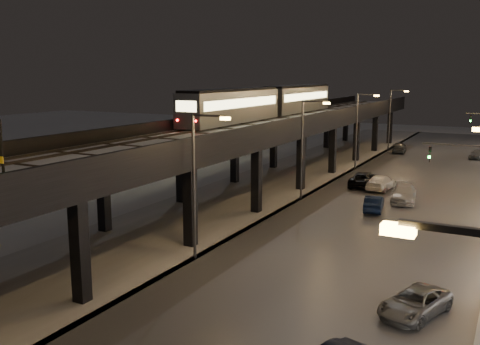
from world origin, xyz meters
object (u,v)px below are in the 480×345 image
at_px(car_far_white, 399,148).
at_px(car_onc_white, 404,194).
at_px(car_mid_silver, 364,180).
at_px(car_mid_dark, 381,183).
at_px(car_onc_red, 478,154).
at_px(subway_train, 269,102).
at_px(car_onc_dark, 415,304).
at_px(car_near_white, 374,204).

bearing_deg(car_far_white, car_onc_white, 94.55).
distance_m(car_mid_silver, car_mid_dark, 1.98).
bearing_deg(car_far_white, car_onc_red, 167.27).
bearing_deg(subway_train, car_onc_white, -22.15).
relative_size(subway_train, car_onc_dark, 7.66).
distance_m(subway_train, car_onc_red, 31.69).
distance_m(subway_train, car_mid_silver, 13.86).
bearing_deg(car_mid_silver, car_onc_white, 130.34).
distance_m(subway_train, car_near_white, 19.99).
height_order(subway_train, car_onc_red, subway_train).
bearing_deg(car_onc_white, car_onc_red, 74.63).
bearing_deg(car_onc_dark, car_near_white, 127.87).
height_order(car_mid_dark, car_onc_red, car_mid_dark).
relative_size(subway_train, car_onc_white, 6.65).
relative_size(car_mid_silver, car_onc_white, 1.07).
distance_m(car_mid_silver, car_onc_red, 26.42).
height_order(car_near_white, car_mid_silver, car_mid_silver).
bearing_deg(car_mid_silver, car_far_white, -90.87).
relative_size(car_mid_dark, car_onc_red, 1.26).
xyz_separation_m(car_mid_silver, car_onc_dark, (9.75, -27.94, -0.14)).
distance_m(subway_train, car_onc_white, 19.17).
bearing_deg(car_onc_red, car_far_white, -174.67).
bearing_deg(car_onc_dark, car_onc_white, 120.67).
distance_m(car_mid_silver, car_onc_dark, 29.59).
bearing_deg(car_mid_dark, car_far_white, -78.47).
xyz_separation_m(car_mid_silver, car_onc_white, (4.82, -4.83, -0.02)).
relative_size(car_near_white, car_onc_dark, 0.92).
distance_m(subway_train, car_onc_dark, 37.37).
height_order(car_mid_silver, car_far_white, car_far_white).
bearing_deg(car_mid_silver, car_near_white, 104.64).
height_order(car_mid_silver, car_onc_white, car_mid_silver).
relative_size(car_far_white, car_onc_white, 0.89).
bearing_deg(car_far_white, car_mid_dark, 90.12).
relative_size(subway_train, car_onc_red, 8.62).
xyz_separation_m(subway_train, car_far_white, (9.84, 24.06, -7.48)).
xyz_separation_m(car_onc_dark, car_onc_red, (-0.93, 52.84, 0.05)).
relative_size(car_near_white, car_far_white, 0.90).
bearing_deg(car_mid_dark, car_onc_red, -101.23).
relative_size(car_mid_silver, car_onc_red, 1.38).
bearing_deg(car_far_white, car_onc_dark, 94.60).
distance_m(car_near_white, car_onc_white, 4.75).
xyz_separation_m(subway_train, car_onc_dark, (21.27, -29.76, -7.63)).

